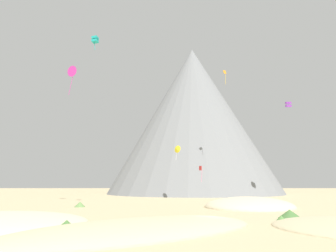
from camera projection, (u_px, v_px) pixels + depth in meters
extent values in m
plane|color=#C6B284|center=(207.00, 225.00, 29.59)|extent=(400.00, 400.00, 0.00)
ellipsoid|color=beige|center=(248.00, 207.00, 50.76)|extent=(20.10, 21.20, 3.51)
ellipsoid|color=#CCBA8E|center=(138.00, 233.00, 24.71)|extent=(25.30, 21.75, 2.32)
cone|color=#568442|center=(280.00, 219.00, 31.37)|extent=(1.64, 1.64, 0.74)
cone|color=#477238|center=(288.00, 214.00, 35.24)|extent=(3.65, 3.65, 1.00)
cone|color=#568442|center=(242.00, 209.00, 45.29)|extent=(2.74, 2.74, 0.44)
cone|color=#668C4C|center=(78.00, 204.00, 51.22)|extent=(2.69, 2.69, 0.90)
cone|color=#477238|center=(65.00, 224.00, 27.11)|extent=(2.21, 2.21, 0.78)
cone|color=slate|center=(192.00, 118.00, 120.15)|extent=(69.29, 69.29, 58.66)
cone|color=slate|center=(172.00, 164.00, 124.62)|extent=(52.18, 52.18, 23.58)
cone|color=#D1339E|center=(71.00, 71.00, 63.29)|extent=(2.33, 1.24, 2.38)
cylinder|color=#D1339E|center=(69.00, 86.00, 62.70)|extent=(0.61, 0.35, 3.98)
cube|color=teal|center=(94.00, 41.00, 55.44)|extent=(1.22, 1.19, 0.55)
cube|color=teal|center=(94.00, 38.00, 55.55)|extent=(1.22, 1.19, 0.55)
cylinder|color=teal|center=(93.00, 46.00, 55.25)|extent=(0.26, 0.25, 1.57)
cone|color=yellow|center=(176.00, 149.00, 77.46)|extent=(1.84, 1.70, 1.95)
cylinder|color=white|center=(175.00, 156.00, 77.10)|extent=(0.18, 0.35, 1.89)
cube|color=red|center=(199.00, 168.00, 60.92)|extent=(0.45, 1.03, 0.93)
cylinder|color=pink|center=(200.00, 176.00, 60.62)|extent=(0.24, 0.18, 2.36)
cube|color=orange|center=(223.00, 72.00, 81.96)|extent=(0.98, 0.59, 1.12)
cylinder|color=gold|center=(224.00, 79.00, 81.58)|extent=(0.23, 0.33, 3.03)
cube|color=purple|center=(287.00, 106.00, 77.27)|extent=(1.34, 1.42, 0.79)
cube|color=purple|center=(287.00, 103.00, 77.41)|extent=(1.34, 1.42, 0.79)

